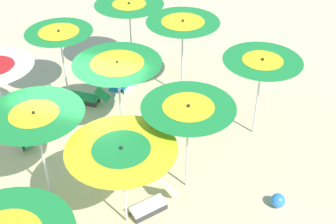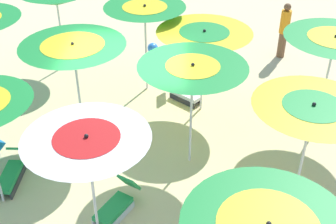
{
  "view_description": "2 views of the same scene",
  "coord_description": "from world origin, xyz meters",
  "px_view_note": "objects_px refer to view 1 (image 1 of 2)",
  "views": [
    {
      "loc": [
        -4.55,
        7.92,
        8.01
      ],
      "look_at": [
        -1.7,
        -1.3,
        0.94
      ],
      "focal_mm": 49.02,
      "sensor_mm": 36.0,
      "label": 1
    },
    {
      "loc": [
        7.92,
        1.21,
        6.28
      ],
      "look_at": [
        -0.22,
        0.89,
        0.83
      ],
      "focal_mm": 47.6,
      "sensor_mm": 36.0,
      "label": 2
    }
  ],
  "objects_px": {
    "beach_umbrella_7": "(183,28)",
    "lounger_3": "(86,97)",
    "beach_umbrella_11": "(129,10)",
    "beach_ball": "(278,201)",
    "lounger_0": "(21,137)",
    "beach_umbrella_10": "(60,38)",
    "beach_umbrella_6": "(118,69)",
    "beach_umbrella_2": "(188,113)",
    "beach_umbrella_1": "(122,156)",
    "lounger_2": "(102,146)",
    "beach_umbrella_3": "(262,67)",
    "lounger_1": "(152,203)",
    "lounger_4": "(125,82)",
    "beach_umbrella_5": "(35,120)"
  },
  "relations": [
    {
      "from": "beach_umbrella_7",
      "to": "lounger_3",
      "type": "xyz_separation_m",
      "value": [
        2.62,
        1.29,
        -2.05
      ]
    },
    {
      "from": "beach_umbrella_11",
      "to": "beach_ball",
      "type": "xyz_separation_m",
      "value": [
        -5.27,
        4.52,
        -2.09
      ]
    },
    {
      "from": "lounger_0",
      "to": "beach_umbrella_10",
      "type": "bearing_deg",
      "value": -66.52
    },
    {
      "from": "beach_umbrella_6",
      "to": "beach_umbrella_2",
      "type": "bearing_deg",
      "value": 148.73
    },
    {
      "from": "beach_umbrella_6",
      "to": "beach_ball",
      "type": "bearing_deg",
      "value": 163.01
    },
    {
      "from": "beach_umbrella_1",
      "to": "lounger_0",
      "type": "relative_size",
      "value": 2.0
    },
    {
      "from": "lounger_2",
      "to": "beach_ball",
      "type": "relative_size",
      "value": 3.79
    },
    {
      "from": "lounger_3",
      "to": "beach_ball",
      "type": "distance_m",
      "value": 6.5
    },
    {
      "from": "beach_umbrella_3",
      "to": "lounger_2",
      "type": "relative_size",
      "value": 1.85
    },
    {
      "from": "beach_umbrella_10",
      "to": "lounger_2",
      "type": "distance_m",
      "value": 3.35
    },
    {
      "from": "beach_ball",
      "to": "beach_umbrella_11",
      "type": "bearing_deg",
      "value": -40.62
    },
    {
      "from": "lounger_1",
      "to": "lounger_3",
      "type": "height_order",
      "value": "lounger_1"
    },
    {
      "from": "lounger_0",
      "to": "lounger_3",
      "type": "height_order",
      "value": "lounger_0"
    },
    {
      "from": "lounger_4",
      "to": "lounger_3",
      "type": "bearing_deg",
      "value": 151.78
    },
    {
      "from": "beach_umbrella_6",
      "to": "lounger_3",
      "type": "xyz_separation_m",
      "value": [
        1.63,
        -1.17,
        -1.95
      ]
    },
    {
      "from": "beach_umbrella_7",
      "to": "beach_ball",
      "type": "distance_m",
      "value": 5.49
    },
    {
      "from": "lounger_1",
      "to": "lounger_2",
      "type": "relative_size",
      "value": 0.86
    },
    {
      "from": "beach_umbrella_2",
      "to": "beach_umbrella_6",
      "type": "distance_m",
      "value": 2.55
    },
    {
      "from": "beach_umbrella_2",
      "to": "beach_umbrella_11",
      "type": "bearing_deg",
      "value": -55.62
    },
    {
      "from": "beach_umbrella_10",
      "to": "lounger_0",
      "type": "relative_size",
      "value": 2.09
    },
    {
      "from": "beach_umbrella_1",
      "to": "beach_umbrella_5",
      "type": "xyz_separation_m",
      "value": [
        2.07,
        -0.29,
        0.24
      ]
    },
    {
      "from": "beach_umbrella_10",
      "to": "lounger_2",
      "type": "relative_size",
      "value": 1.85
    },
    {
      "from": "beach_umbrella_2",
      "to": "beach_umbrella_3",
      "type": "distance_m",
      "value": 2.84
    },
    {
      "from": "beach_umbrella_6",
      "to": "beach_umbrella_7",
      "type": "xyz_separation_m",
      "value": [
        -0.99,
        -2.46,
        0.11
      ]
    },
    {
      "from": "beach_umbrella_7",
      "to": "lounger_1",
      "type": "xyz_separation_m",
      "value": [
        -0.66,
        4.76,
        -2.03
      ]
    },
    {
      "from": "beach_umbrella_7",
      "to": "beach_umbrella_11",
      "type": "distance_m",
      "value": 2.03
    },
    {
      "from": "beach_umbrella_11",
      "to": "beach_ball",
      "type": "distance_m",
      "value": 7.25
    },
    {
      "from": "beach_umbrella_5",
      "to": "lounger_2",
      "type": "xyz_separation_m",
      "value": [
        -0.6,
        -1.71,
        -1.97
      ]
    },
    {
      "from": "beach_umbrella_10",
      "to": "lounger_1",
      "type": "distance_m",
      "value": 5.52
    },
    {
      "from": "lounger_4",
      "to": "beach_ball",
      "type": "height_order",
      "value": "lounger_4"
    },
    {
      "from": "beach_umbrella_2",
      "to": "lounger_2",
      "type": "distance_m",
      "value": 3.19
    },
    {
      "from": "beach_umbrella_7",
      "to": "beach_umbrella_11",
      "type": "xyz_separation_m",
      "value": [
        1.9,
        -0.73,
        0.0
      ]
    },
    {
      "from": "beach_umbrella_6",
      "to": "beach_umbrella_7",
      "type": "bearing_deg",
      "value": -111.94
    },
    {
      "from": "beach_umbrella_1",
      "to": "lounger_4",
      "type": "distance_m",
      "value": 5.74
    },
    {
      "from": "beach_umbrella_1",
      "to": "lounger_4",
      "type": "xyz_separation_m",
      "value": [
        2.04,
        -5.09,
        -1.73
      ]
    },
    {
      "from": "beach_umbrella_7",
      "to": "lounger_3",
      "type": "height_order",
      "value": "beach_umbrella_7"
    },
    {
      "from": "beach_umbrella_7",
      "to": "lounger_2",
      "type": "bearing_deg",
      "value": 68.91
    },
    {
      "from": "beach_umbrella_2",
      "to": "beach_umbrella_11",
      "type": "xyz_separation_m",
      "value": [
        3.09,
        -4.51,
        0.07
      ]
    },
    {
      "from": "beach_umbrella_11",
      "to": "beach_umbrella_6",
      "type": "bearing_deg",
      "value": 105.9
    },
    {
      "from": "beach_umbrella_7",
      "to": "beach_umbrella_11",
      "type": "relative_size",
      "value": 1.0
    },
    {
      "from": "beach_umbrella_5",
      "to": "beach_ball",
      "type": "distance_m",
      "value": 5.71
    },
    {
      "from": "lounger_1",
      "to": "lounger_4",
      "type": "relative_size",
      "value": 0.82
    },
    {
      "from": "beach_umbrella_6",
      "to": "lounger_3",
      "type": "bearing_deg",
      "value": -35.57
    },
    {
      "from": "lounger_0",
      "to": "lounger_2",
      "type": "height_order",
      "value": "lounger_0"
    },
    {
      "from": "beach_umbrella_5",
      "to": "beach_umbrella_6",
      "type": "xyz_separation_m",
      "value": [
        -0.86,
        -2.49,
        -0.02
      ]
    },
    {
      "from": "beach_umbrella_11",
      "to": "lounger_4",
      "type": "relative_size",
      "value": 1.88
    },
    {
      "from": "beach_umbrella_11",
      "to": "beach_ball",
      "type": "bearing_deg",
      "value": 139.38
    },
    {
      "from": "beach_umbrella_11",
      "to": "beach_umbrella_5",
      "type": "bearing_deg",
      "value": 90.51
    },
    {
      "from": "beach_umbrella_3",
      "to": "lounger_1",
      "type": "height_order",
      "value": "beach_umbrella_3"
    },
    {
      "from": "beach_umbrella_6",
      "to": "beach_umbrella_10",
      "type": "height_order",
      "value": "beach_umbrella_6"
    }
  ]
}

